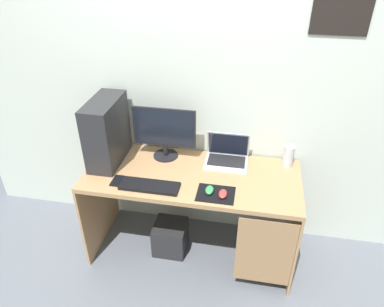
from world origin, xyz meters
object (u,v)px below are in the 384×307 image
(keyboard, at_px, (150,186))
(mouse_left, at_px, (209,190))
(speaker, at_px, (288,156))
(cell_phone, at_px, (117,181))
(pc_tower, at_px, (107,132))
(monitor, at_px, (164,132))
(mouse_right, at_px, (223,194))
(subwoofer, at_px, (170,237))
(laptop, at_px, (227,156))

(keyboard, bearing_deg, mouse_left, 2.71)
(speaker, distance_m, cell_phone, 1.29)
(pc_tower, height_order, mouse_left, pc_tower)
(keyboard, bearing_deg, pc_tower, 144.38)
(monitor, xyz_separation_m, mouse_left, (0.41, -0.39, -0.20))
(mouse_right, bearing_deg, keyboard, 179.45)
(keyboard, relative_size, subwoofer, 1.60)
(keyboard, distance_m, subwoofer, 0.69)
(monitor, relative_size, subwoofer, 1.86)
(speaker, bearing_deg, mouse_left, -140.54)
(monitor, distance_m, mouse_left, 0.60)
(monitor, relative_size, mouse_right, 5.09)
(cell_phone, bearing_deg, keyboard, -5.80)
(subwoofer, bearing_deg, speaker, 17.84)
(laptop, bearing_deg, mouse_right, -87.48)
(monitor, relative_size, laptop, 1.49)
(monitor, height_order, keyboard, monitor)
(subwoofer, bearing_deg, cell_phone, -155.18)
(pc_tower, bearing_deg, laptop, 9.03)
(speaker, distance_m, subwoofer, 1.17)
(keyboard, distance_m, mouse_right, 0.52)
(laptop, bearing_deg, keyboard, -139.08)
(pc_tower, height_order, subwoofer, pc_tower)
(cell_phone, bearing_deg, speaker, 19.84)
(laptop, distance_m, speaker, 0.46)
(pc_tower, height_order, keyboard, pc_tower)
(monitor, xyz_separation_m, subwoofer, (0.07, -0.23, -0.87))
(mouse_left, bearing_deg, subwoofer, 154.48)
(monitor, distance_m, mouse_right, 0.68)
(laptop, bearing_deg, pc_tower, -170.97)
(speaker, bearing_deg, monitor, -176.85)
(pc_tower, distance_m, speaker, 1.38)
(laptop, xyz_separation_m, subwoofer, (-0.41, -0.25, -0.69))
(mouse_left, bearing_deg, pc_tower, 161.97)
(mouse_left, distance_m, subwoofer, 0.77)
(pc_tower, xyz_separation_m, mouse_left, (0.82, -0.27, -0.23))
(laptop, height_order, cell_phone, laptop)
(laptop, relative_size, mouse_left, 3.41)
(laptop, xyz_separation_m, cell_phone, (-0.75, -0.41, -0.04))
(mouse_left, bearing_deg, keyboard, -177.29)
(laptop, distance_m, cell_phone, 0.85)
(mouse_right, bearing_deg, cell_phone, 177.73)
(mouse_left, height_order, subwoofer, mouse_left)
(pc_tower, relative_size, laptop, 1.53)
(keyboard, height_order, subwoofer, keyboard)
(laptop, distance_m, mouse_right, 0.44)
(speaker, height_order, subwoofer, speaker)
(laptop, bearing_deg, speaker, 3.82)
(pc_tower, xyz_separation_m, laptop, (0.90, 0.14, -0.20))
(cell_phone, xyz_separation_m, subwoofer, (0.34, 0.16, -0.65))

